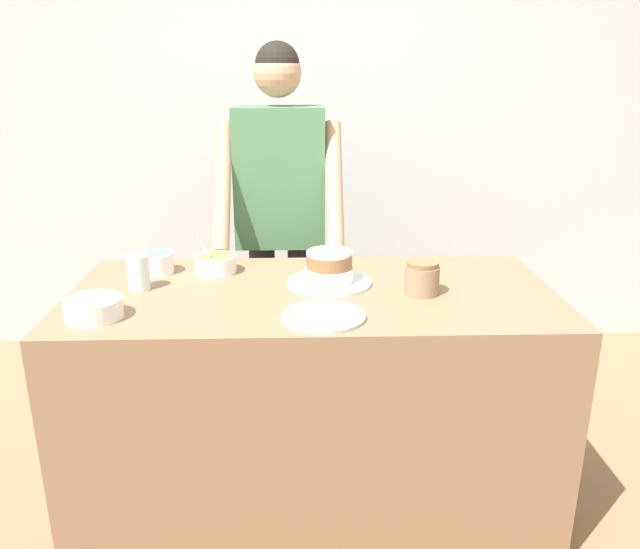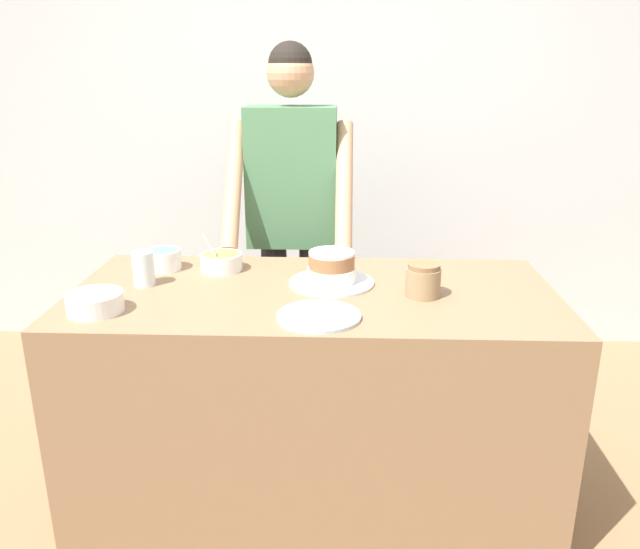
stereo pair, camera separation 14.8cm
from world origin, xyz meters
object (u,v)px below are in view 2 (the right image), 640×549
Objects in this scene: person_baker at (292,199)px; frosting_bowl_white at (95,302)px; frosting_bowl_olive at (221,261)px; frosting_bowl_blue at (164,259)px; cake at (332,270)px; drinking_glass at (144,269)px; stoneware_jar at (423,280)px; ceramic_plate at (319,316)px.

person_baker is 9.52× the size of frosting_bowl_white.
person_baker is at bearing 64.72° from frosting_bowl_olive.
cake is at bearing -12.54° from frosting_bowl_blue.
stoneware_jar is (1.02, -0.08, -0.01)m from drinking_glass.
cake is 2.59× the size of stoneware_jar.
cake is at bearing 159.96° from stoneware_jar.
frosting_bowl_white is 1.12m from stoneware_jar.
cake is at bearing 3.37° from drinking_glass.
cake is 0.34m from ceramic_plate.
frosting_bowl_olive reaches higher than stoneware_jar.
stoneware_jar is at bearing 31.12° from ceramic_plate.
drinking_glass is (-0.25, -0.19, 0.03)m from frosting_bowl_olive.
cake reaches higher than frosting_bowl_white.
frosting_bowl_olive is 1.35× the size of stoneware_jar.
frosting_bowl_blue is 0.47m from frosting_bowl_white.
cake is 1.92× the size of frosting_bowl_olive.
person_baker is 0.95m from stoneware_jar.
frosting_bowl_olive is 0.82m from stoneware_jar.
frosting_bowl_white is at bearing -106.50° from drinking_glass.
drinking_glass is at bearing -95.90° from frosting_bowl_blue.
frosting_bowl_blue is (-0.23, 0.00, 0.01)m from frosting_bowl_olive.
frosting_bowl_blue is at bearing 77.78° from frosting_bowl_white.
person_baker is 10.64× the size of frosting_bowl_olive.
frosting_bowl_olive is 0.32m from drinking_glass.
frosting_bowl_blue is 0.73× the size of frosting_bowl_white.
drinking_glass is at bearing -125.10° from person_baker.
stoneware_jar is at bearing -20.04° from cake.
stoneware_jar is (1.00, -0.27, 0.01)m from frosting_bowl_blue.
person_baker is 0.87m from drinking_glass.
frosting_bowl_olive is at bearing 160.80° from stoneware_jar.
person_baker is 1.03m from ceramic_plate.
frosting_bowl_white is (-0.33, -0.46, -0.00)m from frosting_bowl_olive.
frosting_bowl_olive is at bearing 130.21° from ceramic_plate.
frosting_bowl_olive is at bearing -115.28° from person_baker.
ceramic_plate is (-0.03, -0.34, -0.05)m from cake.
frosting_bowl_olive is 0.89× the size of frosting_bowl_white.
ceramic_plate is (0.74, -0.02, -0.03)m from frosting_bowl_white.
drinking_glass reaches higher than frosting_bowl_white.
person_baker is 5.53× the size of cake.
cake is 0.35m from stoneware_jar.
drinking_glass reaches higher than ceramic_plate.
drinking_glass is (0.08, 0.27, 0.03)m from frosting_bowl_white.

